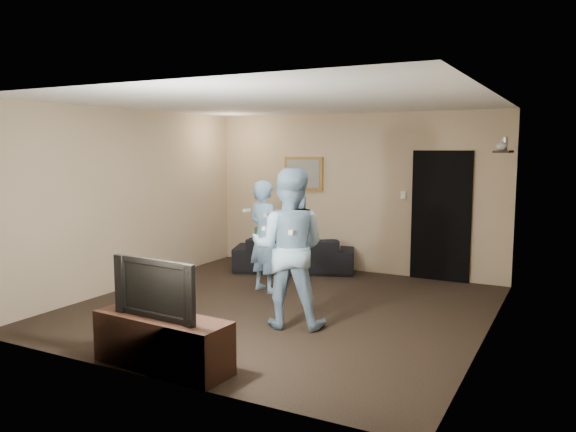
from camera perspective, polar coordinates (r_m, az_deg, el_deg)
The scene contains 19 objects.
ground at distance 7.31m, azimuth -0.67°, elevation -9.26°, with size 5.00×5.00×0.00m, color black.
ceiling at distance 7.04m, azimuth -0.70°, elevation 11.49°, with size 5.00×5.00×0.04m, color silver.
wall_back at distance 9.33m, azimuth 6.64°, elevation 2.35°, with size 5.00×0.04×2.60m, color tan.
wall_front at distance 5.02m, azimuth -14.38°, elevation -1.79°, with size 5.00×0.04×2.60m, color tan.
wall_left at distance 8.53m, azimuth -15.63°, elevation 1.71°, with size 0.04×5.00×2.60m, color tan.
wall_right at distance 6.28m, azimuth 19.82°, elevation -0.26°, with size 0.04×5.00×2.60m, color tan.
sofa at distance 9.35m, azimuth 0.65°, elevation -3.85°, with size 1.97×0.77×0.58m, color black.
throw_pillow at distance 9.56m, azimuth -2.11°, elevation -2.45°, with size 0.42×0.13×0.42m, color #194C40.
painting_frame at distance 9.64m, azimuth 1.60°, elevation 4.34°, with size 0.72×0.05×0.57m, color olive.
painting_canvas at distance 9.62m, azimuth 1.53°, elevation 4.33°, with size 0.62×0.01×0.47m, color slate.
doorway at distance 8.91m, azimuth 15.27°, elevation -0.00°, with size 0.90×0.06×2.00m, color black.
light_switch at distance 9.03m, azimuth 11.62°, elevation 2.11°, with size 0.08×0.02×0.12m, color silver.
wall_shelf at distance 8.03m, azimuth 21.05°, elevation 6.12°, with size 0.20×0.60×0.03m, color black.
shelf_vase at distance 7.86m, azimuth 20.93°, elevation 6.77°, with size 0.14×0.14×0.15m, color #A5A5AA.
shelf_figurine at distance 8.19m, azimuth 21.21°, elevation 6.86°, with size 0.06×0.06×0.18m, color silver.
tv_console at distance 5.47m, azimuth -12.63°, elevation -12.36°, with size 1.38×0.44×0.49m, color black.
television at distance 5.32m, azimuth -12.78°, elevation -7.05°, with size 0.96×0.13×0.55m, color black.
wii_player_left at distance 7.97m, azimuth -2.38°, elevation -2.05°, with size 0.68×0.57×1.59m.
wii_player_right at distance 6.40m, azimuth 0.06°, elevation -3.25°, with size 1.04×0.91×1.82m.
Camera 1 is at (3.34, -6.18, 2.05)m, focal length 35.00 mm.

